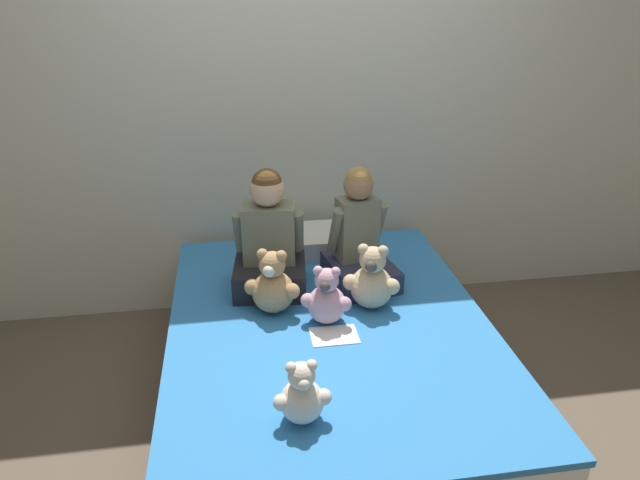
# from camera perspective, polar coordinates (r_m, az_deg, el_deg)

# --- Properties ---
(ground_plane) EXTENTS (14.00, 14.00, 0.00)m
(ground_plane) POSITION_cam_1_polar(r_m,az_deg,el_deg) (2.95, 0.91, -15.97)
(ground_plane) COLOR brown
(wall_behind_bed) EXTENTS (8.00, 0.06, 2.50)m
(wall_behind_bed) POSITION_cam_1_polar(r_m,az_deg,el_deg) (3.35, -2.08, 13.22)
(wall_behind_bed) COLOR beige
(wall_behind_bed) RESTS_ON ground_plane
(bed) EXTENTS (1.48, 1.93, 0.48)m
(bed) POSITION_cam_1_polar(r_m,az_deg,el_deg) (2.80, 0.95, -12.30)
(bed) COLOR brown
(bed) RESTS_ON ground_plane
(child_on_left) EXTENTS (0.39, 0.36, 0.62)m
(child_on_left) POSITION_cam_1_polar(r_m,az_deg,el_deg) (2.84, -5.12, -0.24)
(child_on_left) COLOR black
(child_on_left) RESTS_ON bed
(child_on_right) EXTENTS (0.37, 0.44, 0.61)m
(child_on_right) POSITION_cam_1_polar(r_m,az_deg,el_deg) (2.91, 3.92, -0.01)
(child_on_right) COLOR #282D47
(child_on_right) RESTS_ON bed
(teddy_bear_held_by_left_child) EXTENTS (0.26, 0.20, 0.32)m
(teddy_bear_held_by_left_child) POSITION_cam_1_polar(r_m,az_deg,el_deg) (2.68, -4.74, -4.58)
(teddy_bear_held_by_left_child) COLOR tan
(teddy_bear_held_by_left_child) RESTS_ON bed
(teddy_bear_held_by_right_child) EXTENTS (0.26, 0.20, 0.32)m
(teddy_bear_held_by_right_child) POSITION_cam_1_polar(r_m,az_deg,el_deg) (2.72, 5.19, -4.11)
(teddy_bear_held_by_right_child) COLOR #D1B78E
(teddy_bear_held_by_right_child) RESTS_ON bed
(teddy_bear_between_children) EXTENTS (0.23, 0.18, 0.28)m
(teddy_bear_between_children) POSITION_cam_1_polar(r_m,az_deg,el_deg) (2.60, 0.66, -5.92)
(teddy_bear_between_children) COLOR #DBA3B2
(teddy_bear_between_children) RESTS_ON bed
(teddy_bear_at_foot_of_bed) EXTENTS (0.21, 0.16, 0.25)m
(teddy_bear_at_foot_of_bed) POSITION_cam_1_polar(r_m,az_deg,el_deg) (2.09, -1.82, -15.29)
(teddy_bear_at_foot_of_bed) COLOR silver
(teddy_bear_at_foot_of_bed) RESTS_ON bed
(pillow_at_headboard) EXTENTS (0.55, 0.33, 0.11)m
(pillow_at_headboard) POSITION_cam_1_polar(r_m,az_deg,el_deg) (3.30, -1.26, -0.09)
(pillow_at_headboard) COLOR silver
(pillow_at_headboard) RESTS_ON bed
(sign_card) EXTENTS (0.21, 0.15, 0.00)m
(sign_card) POSITION_cam_1_polar(r_m,az_deg,el_deg) (2.56, 1.36, -9.53)
(sign_card) COLOR white
(sign_card) RESTS_ON bed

